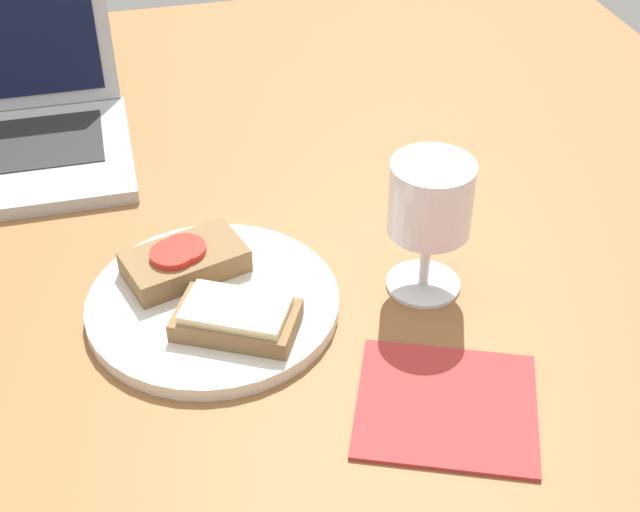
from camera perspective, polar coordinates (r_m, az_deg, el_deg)
The scene contains 6 objects.
wooden_table at distance 89.69cm, azimuth -6.20°, elevation -2.10°, with size 140.00×140.00×3.00cm, color brown.
plate at distance 84.71cm, azimuth -6.85°, elevation -3.04°, with size 23.81×23.81×1.39cm, color silver.
sandwich_with_tomato at distance 86.80cm, azimuth -8.70°, elevation -0.27°, with size 12.74×9.50×3.13cm.
sandwich_with_cheese at distance 80.15cm, azimuth -5.09°, elevation -3.89°, with size 12.59×10.66×2.61cm.
wine_glass at distance 82.14cm, azimuth 7.06°, elevation 3.24°, with size 7.83×7.83×13.88cm.
napkin at distance 76.26cm, azimuth 8.09°, elevation -9.44°, with size 14.98×13.60×0.40cm, color #B23333.
Camera 1 is at (-7.02, -68.67, 58.76)cm, focal length 50.00 mm.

